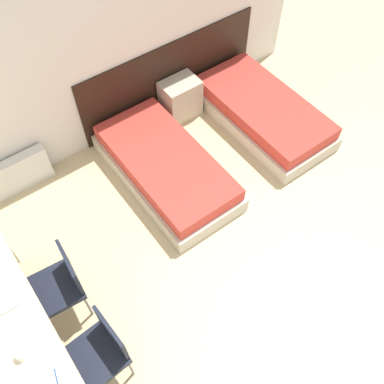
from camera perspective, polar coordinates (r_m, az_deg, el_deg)
The scene contains 11 objects.
ground_plane at distance 4.33m, azimuth 17.34°, elevation -22.23°, with size 20.00×20.00×0.00m, color beige.
wall_back at distance 4.78m, azimuth -12.67°, elevation 19.00°, with size 5.52×0.05×2.70m.
headboard_panel at distance 5.60m, azimuth -2.89°, elevation 15.11°, with size 2.54×0.03×0.97m.
bed_near_window at distance 4.96m, azimuth -3.50°, elevation 3.29°, with size 0.94×1.86×0.37m.
bed_near_door at distance 5.62m, azimuth 9.40°, elevation 10.41°, with size 0.94×1.86×0.37m.
nightstand at distance 5.61m, azimuth -1.57°, elevation 12.33°, with size 0.48×0.34×0.53m.
radiator at distance 5.21m, azimuth -22.21°, elevation 2.21°, with size 0.74×0.12×0.47m.
desk at distance 3.86m, azimuth -21.53°, elevation -18.69°, with size 0.55×2.25×0.73m.
chair_near_laptop at distance 4.05m, azimuth -17.28°, elevation -11.58°, with size 0.48×0.48×0.86m.
chair_near_notebook at distance 3.76m, azimuth -12.22°, elevation -20.03°, with size 0.47×0.47×0.86m.
mug at distance 3.64m, azimuth -21.88°, elevation -19.46°, with size 0.08×0.08×0.09m.
Camera 1 is at (-1.46, 0.03, 4.07)m, focal length 40.00 mm.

